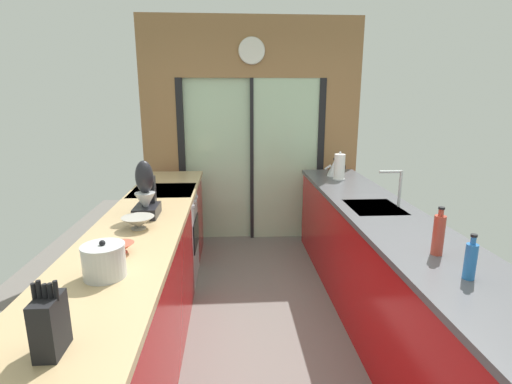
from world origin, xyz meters
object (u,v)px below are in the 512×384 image
mixing_bowl_far (138,222)px  soap_bottle_far (439,234)px  stand_mixer (146,195)px  knife_block (50,324)px  kettle (334,168)px  stock_pot (104,261)px  mixing_bowl_near (121,248)px  oven_range (166,236)px  soap_bottle_near (471,260)px  paper_towel_roll (339,167)px

mixing_bowl_far → soap_bottle_far: bearing=-17.3°
mixing_bowl_far → stand_mixer: stand_mixer is taller
knife_block → kettle: 3.47m
kettle → stock_pot: bearing=-126.7°
mixing_bowl_far → stock_pot: stock_pot is taller
knife_block → soap_bottle_far: (1.78, 0.75, 0.01)m
mixing_bowl_near → kettle: 2.75m
mixing_bowl_near → mixing_bowl_far: 0.42m
mixing_bowl_far → stock_pot: 0.72m
stand_mixer → kettle: (1.78, 1.39, -0.07)m
stock_pot → oven_range: bearing=90.6°
stock_pot → soap_bottle_far: (1.78, 0.16, 0.04)m
oven_range → stock_pot: stock_pot is taller
mixing_bowl_near → mixing_bowl_far: (0.00, 0.42, 0.01)m
oven_range → soap_bottle_near: (1.80, -1.97, 0.56)m
soap_bottle_far → soap_bottle_near: bearing=-90.0°
oven_range → mixing_bowl_far: (0.02, -1.11, 0.51)m
stock_pot → kettle: 2.98m
knife_block → paper_towel_roll: paper_towel_roll is taller
oven_range → kettle: size_ratio=3.79×
mixing_bowl_far → knife_block: knife_block is taller
stand_mixer → paper_towel_roll: size_ratio=1.38×
soap_bottle_near → kettle: bearing=90.0°
oven_range → mixing_bowl_near: bearing=-89.3°
knife_block → stand_mixer: stand_mixer is taller
knife_block → stock_pot: 0.58m
stock_pot → soap_bottle_near: soap_bottle_near is taller
oven_range → stock_pot: 1.91m
stock_pot → knife_block: bearing=-90.0°
mixing_bowl_near → stand_mixer: bearing=90.0°
stock_pot → mixing_bowl_far: bearing=90.0°
oven_range → soap_bottle_near: bearing=-47.6°
stock_pot → paper_towel_roll: size_ratio=0.69×
stock_pot → kettle: bearing=53.3°
stock_pot → soap_bottle_near: bearing=-4.4°
kettle → soap_bottle_near: (-0.00, -2.53, 0.01)m
knife_block → mixing_bowl_near: bearing=90.0°
stand_mixer → paper_towel_roll: bearing=33.5°
stock_pot → soap_bottle_far: soap_bottle_far is taller
knife_block → oven_range: bearing=90.4°
mixing_bowl_near → soap_bottle_far: 1.79m
soap_bottle_far → mixing_bowl_near: bearing=175.8°
knife_block → paper_towel_roll: bearing=57.3°
stock_pot → kettle: kettle is taller
oven_range → soap_bottle_far: 2.52m
soap_bottle_near → mixing_bowl_near: bearing=166.3°
knife_block → soap_bottle_near: 1.84m
soap_bottle_far → mixing_bowl_far: bearing=162.7°
soap_bottle_near → soap_bottle_far: bearing=90.0°
soap_bottle_near → soap_bottle_far: (0.00, 0.30, 0.02)m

